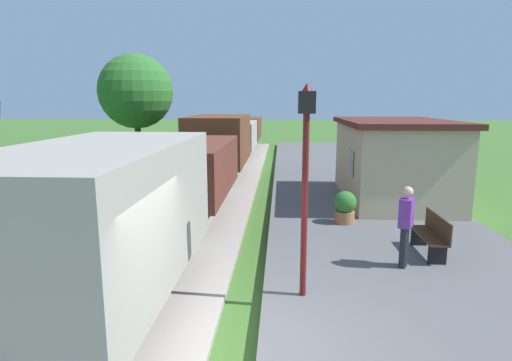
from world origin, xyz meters
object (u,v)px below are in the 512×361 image
at_px(bench_near_hut, 432,234).
at_px(lamp_post_near, 306,153).
at_px(tree_trackside_far, 136,92).
at_px(potted_planter, 345,207).
at_px(person_waiting, 406,223).
at_px(station_hut, 393,159).
at_px(freight_train, 217,148).

height_order(bench_near_hut, lamp_post_near, lamp_post_near).
relative_size(lamp_post_near, tree_trackside_far, 0.64).
bearing_deg(lamp_post_near, potted_planter, 72.97).
bearing_deg(lamp_post_near, person_waiting, 33.64).
bearing_deg(station_hut, tree_trackside_far, 158.13).
bearing_deg(potted_planter, bench_near_hut, -56.77).
bearing_deg(station_hut, freight_train, 148.27).
xyz_separation_m(bench_near_hut, lamp_post_near, (-2.98, -2.20, 2.08)).
bearing_deg(station_hut, lamp_post_near, -114.34).
relative_size(potted_planter, tree_trackside_far, 0.16).
relative_size(person_waiting, tree_trackside_far, 0.30).
bearing_deg(bench_near_hut, tree_trackside_far, 135.75).
xyz_separation_m(bench_near_hut, potted_planter, (-1.57, 2.40, 0.00)).
distance_m(bench_near_hut, potted_planter, 2.87).
xyz_separation_m(freight_train, person_waiting, (5.47, -10.47, -0.34)).
distance_m(freight_train, lamp_post_near, 12.43).
relative_size(station_hut, person_waiting, 3.39).
height_order(station_hut, lamp_post_near, lamp_post_near).
height_order(freight_train, person_waiting, freight_train).
bearing_deg(bench_near_hut, station_hut, 84.77).
bearing_deg(lamp_post_near, bench_near_hut, 36.43).
bearing_deg(person_waiting, station_hut, -74.15).
height_order(station_hut, tree_trackside_far, tree_trackside_far).
relative_size(bench_near_hut, potted_planter, 1.64).
relative_size(station_hut, potted_planter, 6.33).
height_order(freight_train, potted_planter, freight_train).
height_order(freight_train, lamp_post_near, lamp_post_near).
distance_m(lamp_post_near, tree_trackside_far, 13.86).
height_order(person_waiting, lamp_post_near, lamp_post_near).
relative_size(station_hut, lamp_post_near, 1.57).
bearing_deg(station_hut, bench_near_hut, -95.23).
relative_size(bench_near_hut, person_waiting, 0.88).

